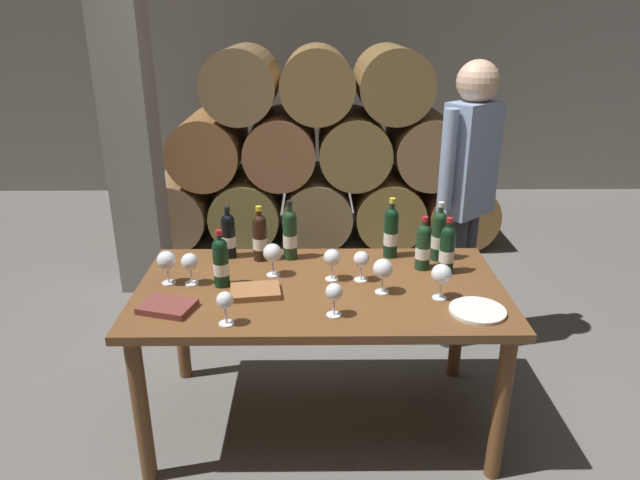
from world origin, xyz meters
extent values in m
plane|color=#66635E|center=(0.00, 0.00, 0.00)|extent=(14.00, 14.00, 0.00)
cube|color=gray|center=(0.00, 4.20, 1.40)|extent=(10.00, 0.24, 2.80)
cylinder|color=#846243|center=(-1.26, 2.60, 0.30)|extent=(0.60, 0.90, 0.60)
cylinder|color=olive|center=(-0.63, 2.60, 0.30)|extent=(0.60, 0.90, 0.60)
cylinder|color=olive|center=(0.00, 2.60, 0.30)|extent=(0.60, 0.90, 0.60)
cylinder|color=olive|center=(0.63, 2.60, 0.30)|extent=(0.60, 0.90, 0.60)
cylinder|color=brown|center=(1.26, 2.60, 0.30)|extent=(0.60, 0.90, 0.60)
cylinder|color=#906035|center=(-0.95, 2.60, 0.85)|extent=(0.60, 0.90, 0.60)
cylinder|color=#925E3B|center=(-0.32, 2.60, 0.85)|extent=(0.60, 0.90, 0.60)
cylinder|color=olive|center=(0.31, 2.60, 0.85)|extent=(0.60, 0.90, 0.60)
cylinder|color=olive|center=(0.95, 2.60, 0.85)|extent=(0.60, 0.90, 0.60)
cylinder|color=olive|center=(-0.63, 2.60, 1.39)|extent=(0.60, 0.90, 0.60)
cylinder|color=olive|center=(0.00, 2.60, 1.39)|extent=(0.60, 0.90, 0.60)
cylinder|color=olive|center=(0.63, 2.60, 1.39)|extent=(0.60, 0.90, 0.60)
cube|color=gray|center=(-1.30, 1.60, 1.30)|extent=(0.32, 0.32, 2.60)
cube|color=brown|center=(0.00, 0.00, 0.74)|extent=(1.70, 0.90, 0.04)
cylinder|color=brown|center=(-0.77, -0.39, 0.36)|extent=(0.07, 0.07, 0.72)
cylinder|color=brown|center=(0.77, -0.39, 0.36)|extent=(0.07, 0.07, 0.72)
cylinder|color=brown|center=(-0.77, 0.39, 0.36)|extent=(0.07, 0.07, 0.72)
cylinder|color=brown|center=(0.77, 0.39, 0.36)|extent=(0.07, 0.07, 0.72)
cylinder|color=black|center=(0.37, 0.35, 0.87)|extent=(0.07, 0.07, 0.22)
sphere|color=black|center=(0.37, 0.35, 0.99)|extent=(0.07, 0.07, 0.07)
cylinder|color=black|center=(0.37, 0.35, 1.02)|extent=(0.03, 0.03, 0.07)
cylinder|color=gold|center=(0.37, 0.35, 1.06)|extent=(0.03, 0.03, 0.03)
cylinder|color=silver|center=(0.37, 0.35, 0.86)|extent=(0.07, 0.07, 0.07)
cylinder|color=black|center=(-0.46, 0.01, 0.86)|extent=(0.07, 0.07, 0.19)
sphere|color=black|center=(-0.46, 0.01, 0.96)|extent=(0.07, 0.07, 0.07)
cylinder|color=black|center=(-0.46, 0.01, 0.98)|extent=(0.03, 0.03, 0.06)
cylinder|color=#B21E23|center=(-0.46, 0.01, 1.02)|extent=(0.03, 0.03, 0.02)
cylinder|color=silver|center=(-0.46, 0.01, 0.85)|extent=(0.07, 0.07, 0.06)
cylinder|color=#19381E|center=(-0.15, 0.33, 0.87)|extent=(0.07, 0.07, 0.22)
sphere|color=#19381E|center=(-0.15, 0.33, 0.98)|extent=(0.07, 0.07, 0.07)
cylinder|color=#19381E|center=(-0.15, 0.33, 1.01)|extent=(0.03, 0.03, 0.07)
cylinder|color=black|center=(-0.15, 0.33, 1.06)|extent=(0.03, 0.03, 0.02)
cylinder|color=silver|center=(-0.15, 0.33, 0.86)|extent=(0.07, 0.07, 0.06)
cylinder|color=black|center=(-0.30, 0.31, 0.86)|extent=(0.07, 0.07, 0.20)
sphere|color=black|center=(-0.30, 0.31, 0.97)|extent=(0.07, 0.07, 0.07)
cylinder|color=black|center=(-0.30, 0.31, 0.99)|extent=(0.03, 0.03, 0.06)
cylinder|color=gold|center=(-0.30, 0.31, 1.04)|extent=(0.03, 0.03, 0.02)
cylinder|color=silver|center=(-0.30, 0.31, 0.85)|extent=(0.07, 0.07, 0.06)
cylinder|color=#19381E|center=(0.60, 0.31, 0.87)|extent=(0.07, 0.07, 0.22)
sphere|color=#19381E|center=(0.60, 0.31, 0.98)|extent=(0.07, 0.07, 0.07)
cylinder|color=#19381E|center=(0.60, 0.31, 1.01)|extent=(0.03, 0.03, 0.07)
cylinder|color=silver|center=(0.60, 0.31, 1.05)|extent=(0.03, 0.03, 0.02)
cylinder|color=silver|center=(0.60, 0.31, 0.86)|extent=(0.07, 0.07, 0.06)
cylinder|color=#19381E|center=(0.51, 0.19, 0.85)|extent=(0.07, 0.07, 0.19)
sphere|color=#19381E|center=(0.51, 0.19, 0.96)|extent=(0.07, 0.07, 0.07)
cylinder|color=#19381E|center=(0.51, 0.19, 0.98)|extent=(0.03, 0.03, 0.06)
cylinder|color=#B21E23|center=(0.51, 0.19, 1.02)|extent=(0.03, 0.03, 0.02)
cylinder|color=silver|center=(0.51, 0.19, 0.85)|extent=(0.07, 0.07, 0.06)
cylinder|color=black|center=(-0.47, 0.35, 0.86)|extent=(0.07, 0.07, 0.19)
sphere|color=black|center=(-0.47, 0.35, 0.96)|extent=(0.07, 0.07, 0.07)
cylinder|color=black|center=(-0.47, 0.35, 0.98)|extent=(0.03, 0.03, 0.06)
cylinder|color=black|center=(-0.47, 0.35, 1.02)|extent=(0.03, 0.03, 0.02)
cylinder|color=silver|center=(-0.47, 0.35, 0.85)|extent=(0.07, 0.07, 0.06)
cylinder|color=black|center=(0.61, 0.14, 0.86)|extent=(0.07, 0.07, 0.20)
sphere|color=black|center=(0.61, 0.14, 0.96)|extent=(0.07, 0.07, 0.07)
cylinder|color=black|center=(0.61, 0.14, 0.99)|extent=(0.03, 0.03, 0.06)
cylinder|color=#B21E23|center=(0.61, 0.14, 1.03)|extent=(0.03, 0.03, 0.02)
cylinder|color=silver|center=(0.61, 0.14, 0.85)|extent=(0.07, 0.07, 0.06)
cylinder|color=white|center=(0.28, -0.07, 0.76)|extent=(0.06, 0.06, 0.00)
cylinder|color=white|center=(0.28, -0.07, 0.80)|extent=(0.01, 0.01, 0.07)
sphere|color=white|center=(0.28, -0.07, 0.88)|extent=(0.09, 0.09, 0.09)
cylinder|color=white|center=(-0.39, -0.35, 0.76)|extent=(0.06, 0.06, 0.00)
cylinder|color=white|center=(-0.39, -0.35, 0.80)|extent=(0.01, 0.01, 0.07)
sphere|color=white|center=(-0.39, -0.35, 0.87)|extent=(0.07, 0.07, 0.07)
cylinder|color=white|center=(0.53, -0.13, 0.76)|extent=(0.06, 0.06, 0.00)
cylinder|color=white|center=(0.53, -0.13, 0.80)|extent=(0.01, 0.01, 0.07)
sphere|color=white|center=(0.53, -0.13, 0.88)|extent=(0.09, 0.09, 0.09)
cylinder|color=white|center=(0.06, 0.07, 0.76)|extent=(0.06, 0.06, 0.00)
cylinder|color=white|center=(0.06, 0.07, 0.80)|extent=(0.01, 0.01, 0.07)
sphere|color=white|center=(0.06, 0.07, 0.87)|extent=(0.08, 0.08, 0.08)
cylinder|color=white|center=(0.19, 0.06, 0.76)|extent=(0.06, 0.06, 0.00)
cylinder|color=white|center=(0.19, 0.06, 0.80)|extent=(0.01, 0.01, 0.07)
sphere|color=white|center=(0.19, 0.06, 0.87)|extent=(0.07, 0.07, 0.07)
cylinder|color=white|center=(-0.60, 0.03, 0.76)|extent=(0.06, 0.06, 0.00)
cylinder|color=white|center=(-0.60, 0.03, 0.80)|extent=(0.01, 0.01, 0.07)
sphere|color=white|center=(-0.60, 0.03, 0.87)|extent=(0.08, 0.08, 0.08)
cylinder|color=white|center=(0.05, -0.28, 0.76)|extent=(0.06, 0.06, 0.00)
cylinder|color=white|center=(0.05, -0.28, 0.80)|extent=(0.01, 0.01, 0.07)
sphere|color=white|center=(0.05, -0.28, 0.87)|extent=(0.07, 0.07, 0.07)
cylinder|color=white|center=(-0.71, 0.03, 0.76)|extent=(0.06, 0.06, 0.00)
cylinder|color=white|center=(-0.71, 0.03, 0.80)|extent=(0.01, 0.01, 0.07)
sphere|color=white|center=(-0.71, 0.03, 0.88)|extent=(0.09, 0.09, 0.09)
cylinder|color=white|center=(-0.23, 0.12, 0.76)|extent=(0.06, 0.06, 0.00)
cylinder|color=white|center=(-0.23, 0.12, 0.80)|extent=(0.01, 0.01, 0.07)
sphere|color=white|center=(-0.23, 0.12, 0.88)|extent=(0.09, 0.09, 0.09)
cube|color=#936038|center=(-0.29, -0.08, 0.77)|extent=(0.24, 0.19, 0.03)
cube|color=brown|center=(-0.66, -0.22, 0.77)|extent=(0.26, 0.22, 0.03)
cylinder|color=white|center=(0.66, -0.26, 0.77)|extent=(0.24, 0.24, 0.01)
cylinder|color=#383842|center=(0.89, 0.79, 0.43)|extent=(0.11, 0.11, 0.85)
cylinder|color=#383842|center=(0.81, 0.71, 0.43)|extent=(0.11, 0.11, 0.85)
cube|color=#8499BC|center=(0.85, 0.75, 1.17)|extent=(0.36, 0.35, 0.64)
cylinder|color=#8499BC|center=(1.01, 0.89, 1.21)|extent=(0.08, 0.08, 0.54)
cylinder|color=#8499BC|center=(0.69, 0.61, 1.21)|extent=(0.08, 0.08, 0.54)
sphere|color=tan|center=(0.85, 0.75, 1.60)|extent=(0.23, 0.23, 0.23)
camera|label=1|loc=(-0.03, -2.41, 1.95)|focal=32.31mm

